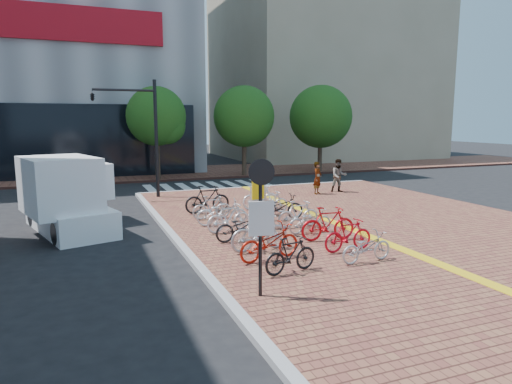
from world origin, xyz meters
name	(u,v)px	position (x,y,z in m)	size (l,w,h in m)	color
ground	(314,246)	(0.00, 0.00, 0.00)	(120.00, 120.00, 0.00)	black
tactile_strip	(494,285)	(2.00, -5.00, 0.16)	(0.40, 34.00, 0.01)	gold
kerb_west	(253,332)	(-4.00, -5.00, 0.08)	(0.25, 34.00, 0.15)	gray
kerb_north	(260,187)	(3.00, 12.00, 0.08)	(14.00, 0.25, 0.15)	gray
far_sidewalk	(178,173)	(0.00, 21.00, 0.07)	(70.00, 8.00, 0.15)	brown
building_beige	(320,73)	(18.00, 32.00, 9.00)	(20.00, 18.00, 18.00)	gray
crosswalk	(210,186)	(0.50, 14.00, 0.01)	(7.50, 4.00, 0.01)	silver
street_trees	(258,118)	(5.04, 17.45, 4.10)	(16.20, 4.60, 6.35)	#38281E
bike_0	(291,255)	(-2.01, -2.44, 0.62)	(0.44, 1.56, 0.94)	black
bike_1	(269,242)	(-2.08, -1.26, 0.65)	(0.66, 1.91, 1.00)	#B21A0C
bike_2	(260,232)	(-2.00, -0.35, 0.71)	(0.53, 1.87, 1.12)	#AFAFB4
bike_3	(242,227)	(-2.11, 0.90, 0.61)	(0.62, 1.77, 0.93)	black
bike_4	(229,218)	(-2.14, 2.17, 0.65)	(0.47, 1.67, 1.00)	silver
bike_5	(222,213)	(-2.08, 3.17, 0.63)	(0.64, 1.83, 0.96)	silver
bike_6	(212,207)	(-2.11, 4.40, 0.61)	(0.43, 1.54, 0.92)	#B4B4B9
bike_7	(207,199)	(-1.95, 5.59, 0.72)	(0.54, 1.91, 1.15)	black
bike_8	(366,247)	(0.28, -2.40, 0.57)	(0.56, 1.59, 0.84)	#B5B5BA
bike_9	(348,235)	(0.39, -1.33, 0.64)	(0.46, 1.62, 0.98)	red
bike_10	(328,224)	(0.46, -0.04, 0.70)	(0.51, 1.82, 1.10)	red
bike_11	(310,221)	(0.39, 1.02, 0.58)	(0.57, 1.63, 0.85)	#A4A3A8
bike_12	(298,214)	(0.41, 1.94, 0.63)	(0.45, 1.60, 0.96)	silver
bike_13	(280,207)	(0.27, 3.25, 0.65)	(0.66, 1.89, 1.00)	black
bike_14	(270,202)	(0.42, 4.52, 0.62)	(0.44, 1.57, 0.94)	silver
bike_15	(260,197)	(0.40, 5.60, 0.66)	(0.48, 1.71, 1.03)	white
pedestrian_a	(318,178)	(4.69, 8.26, 0.99)	(0.61, 0.40, 1.67)	gray
pedestrian_b	(339,176)	(6.05, 8.40, 1.03)	(0.86, 0.67, 1.76)	#4A4D5E
utility_box	(258,201)	(-0.19, 4.37, 0.74)	(0.54, 0.39, 1.17)	silver
yellow_sign	(258,193)	(-1.00, 2.31, 1.43)	(0.50, 0.17, 1.85)	#B7B7BC
notice_sign	(261,211)	(-3.29, -3.61, 2.05)	(0.55, 0.18, 3.01)	black
traffic_light_pole	(128,117)	(-4.51, 10.39, 4.11)	(3.08, 1.19, 5.73)	black
box_truck	(69,196)	(-7.19, 4.89, 1.29)	(3.29, 5.10, 2.73)	white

